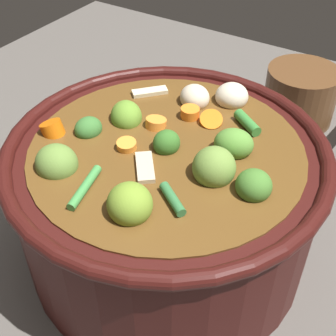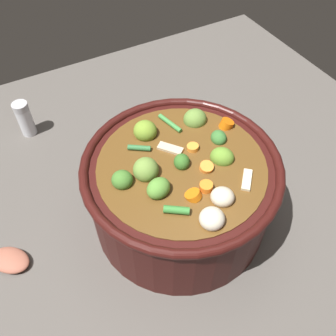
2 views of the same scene
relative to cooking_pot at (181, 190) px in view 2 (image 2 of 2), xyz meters
name	(u,v)px [view 2 (image 2 of 2)]	position (x,y,z in m)	size (l,w,h in m)	color
ground_plane	(179,215)	(0.00, 0.00, -0.08)	(1.10, 1.10, 0.00)	#514C47
cooking_pot	(181,190)	(0.00, 0.00, 0.00)	(0.32, 0.32, 0.17)	#38110F
salt_shaker	(25,119)	(-0.35, -0.18, -0.04)	(0.03, 0.03, 0.08)	silver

